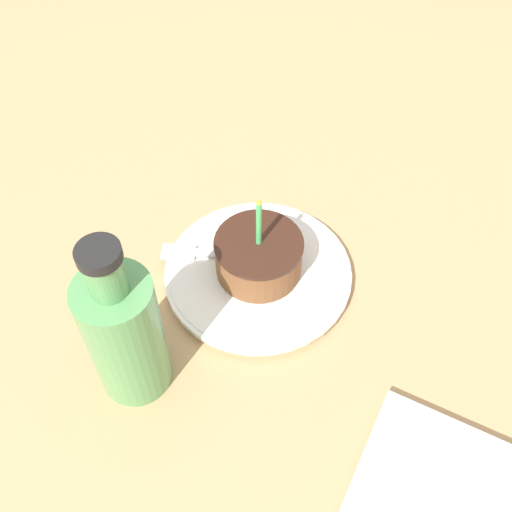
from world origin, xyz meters
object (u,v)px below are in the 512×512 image
object	(u,v)px
fork	(213,254)
bottle	(124,332)
plate	(256,273)
cake_slice	(259,256)

from	to	relation	value
fork	bottle	distance (m)	0.20
plate	bottle	distance (m)	0.21
plate	fork	world-z (taller)	fork
fork	bottle	xyz separation A→B (m)	(-0.18, -0.00, 0.07)
cake_slice	bottle	xyz separation A→B (m)	(-0.19, 0.06, 0.05)
plate	cake_slice	size ratio (longest dim) A/B	1.85
fork	cake_slice	bearing A→B (deg)	-83.70
plate	cake_slice	xyz separation A→B (m)	(0.00, -0.00, 0.04)
plate	bottle	world-z (taller)	bottle
fork	bottle	world-z (taller)	bottle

